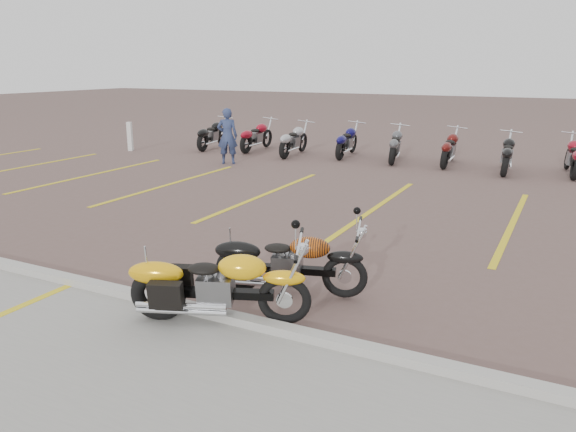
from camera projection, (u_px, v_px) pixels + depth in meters
name	position (u px, v px, depth m)	size (l,w,h in m)	color
ground	(290.00, 267.00, 8.37)	(100.00, 100.00, 0.00)	brown
curb	(213.00, 314.00, 6.64)	(60.00, 0.18, 0.12)	#ADAAA3
parking_stripes	(376.00, 208.00, 11.81)	(38.00, 5.50, 0.01)	yellow
yellow_cruiser	(216.00, 287.00, 6.46)	(2.02, 0.89, 0.87)	black
flame_cruiser	(287.00, 265.00, 7.25)	(1.95, 0.69, 0.82)	black
person_a	(227.00, 136.00, 16.88)	(0.61, 0.40, 1.68)	navy
bollard	(130.00, 136.00, 19.55)	(0.15, 0.15, 1.00)	silver
bg_bike_row	(419.00, 146.00, 16.90)	(15.71, 2.06, 1.10)	black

